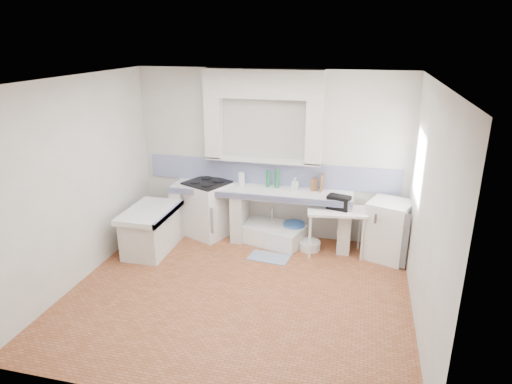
% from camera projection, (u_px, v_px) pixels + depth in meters
% --- Properties ---
extents(floor, '(4.50, 4.50, 0.00)m').
position_uv_depth(floor, '(238.00, 292.00, 6.06)').
color(floor, '#9F5A38').
rests_on(floor, ground).
extents(ceiling, '(4.50, 4.50, 0.00)m').
position_uv_depth(ceiling, '(235.00, 80.00, 5.13)').
color(ceiling, silver).
rests_on(ceiling, ground).
extents(wall_back, '(4.50, 0.00, 4.50)m').
position_uv_depth(wall_back, '(270.00, 156.00, 7.43)').
color(wall_back, silver).
rests_on(wall_back, ground).
extents(wall_front, '(4.50, 0.00, 4.50)m').
position_uv_depth(wall_front, '(171.00, 273.00, 3.76)').
color(wall_front, silver).
rests_on(wall_front, ground).
extents(wall_left, '(0.00, 4.50, 4.50)m').
position_uv_depth(wall_left, '(78.00, 182.00, 6.10)').
color(wall_left, silver).
rests_on(wall_left, ground).
extents(wall_right, '(0.00, 4.50, 4.50)m').
position_uv_depth(wall_right, '(427.00, 211.00, 5.09)').
color(wall_right, silver).
rests_on(wall_right, ground).
extents(alcove_mass, '(1.90, 0.25, 0.45)m').
position_uv_depth(alcove_mass, '(263.00, 84.00, 6.95)').
color(alcove_mass, silver).
rests_on(alcove_mass, ground).
extents(window_frame, '(0.35, 0.86, 1.06)m').
position_uv_depth(window_frame, '(433.00, 167.00, 6.08)').
color(window_frame, '#341F10').
rests_on(window_frame, ground).
extents(lace_valance, '(0.01, 0.84, 0.24)m').
position_uv_depth(lace_valance, '(425.00, 138.00, 5.99)').
color(lace_valance, white).
rests_on(lace_valance, ground).
extents(counter_slab, '(3.00, 0.60, 0.08)m').
position_uv_depth(counter_slab, '(260.00, 192.00, 7.35)').
color(counter_slab, white).
rests_on(counter_slab, ground).
extents(counter_lip, '(3.00, 0.04, 0.10)m').
position_uv_depth(counter_lip, '(256.00, 197.00, 7.10)').
color(counter_lip, navy).
rests_on(counter_lip, ground).
extents(counter_pier_left, '(0.20, 0.55, 0.82)m').
position_uv_depth(counter_pier_left, '(182.00, 210.00, 7.81)').
color(counter_pier_left, silver).
rests_on(counter_pier_left, ground).
extents(counter_pier_mid, '(0.20, 0.55, 0.82)m').
position_uv_depth(counter_pier_mid, '(240.00, 215.00, 7.58)').
color(counter_pier_mid, silver).
rests_on(counter_pier_mid, ground).
extents(counter_pier_right, '(0.20, 0.55, 0.82)m').
position_uv_depth(counter_pier_right, '(345.00, 225.00, 7.19)').
color(counter_pier_right, silver).
rests_on(counter_pier_right, ground).
extents(peninsula_top, '(0.70, 1.10, 0.08)m').
position_uv_depth(peninsula_top, '(150.00, 212.00, 7.04)').
color(peninsula_top, white).
rests_on(peninsula_top, ground).
extents(peninsula_base, '(0.60, 1.00, 0.62)m').
position_uv_depth(peninsula_base, '(151.00, 232.00, 7.16)').
color(peninsula_base, silver).
rests_on(peninsula_base, ground).
extents(peninsula_lip, '(0.04, 1.10, 0.10)m').
position_uv_depth(peninsula_lip, '(169.00, 214.00, 6.97)').
color(peninsula_lip, navy).
rests_on(peninsula_lip, ground).
extents(backsplash, '(4.27, 0.03, 0.40)m').
position_uv_depth(backsplash, '(270.00, 173.00, 7.51)').
color(backsplash, navy).
rests_on(backsplash, ground).
extents(stove, '(0.86, 0.85, 0.93)m').
position_uv_depth(stove, '(208.00, 209.00, 7.68)').
color(stove, white).
rests_on(stove, ground).
extents(sink, '(1.26, 0.91, 0.27)m').
position_uv_depth(sink, '(269.00, 234.00, 7.53)').
color(sink, white).
rests_on(sink, ground).
extents(side_table, '(0.95, 0.61, 0.04)m').
position_uv_depth(side_table, '(335.00, 232.00, 7.03)').
color(side_table, white).
rests_on(side_table, ground).
extents(fridge, '(0.76, 0.76, 0.92)m').
position_uv_depth(fridge, '(388.00, 230.00, 6.88)').
color(fridge, white).
rests_on(fridge, ground).
extents(bucket_red, '(0.40, 0.40, 0.30)m').
position_uv_depth(bucket_red, '(261.00, 234.00, 7.48)').
color(bucket_red, '#C30205').
rests_on(bucket_red, ground).
extents(bucket_orange, '(0.35, 0.35, 0.28)m').
position_uv_depth(bucket_orange, '(272.00, 234.00, 7.49)').
color(bucket_orange, '#D35419').
rests_on(bucket_orange, ground).
extents(bucket_blue, '(0.38, 0.38, 0.34)m').
position_uv_depth(bucket_blue, '(294.00, 233.00, 7.49)').
color(bucket_blue, '#3264B6').
rests_on(bucket_blue, ground).
extents(basin_white, '(0.46, 0.46, 0.13)m').
position_uv_depth(basin_white, '(310.00, 245.00, 7.27)').
color(basin_white, white).
rests_on(basin_white, ground).
extents(water_bottle_a, '(0.09, 0.09, 0.33)m').
position_uv_depth(water_bottle_a, '(267.00, 227.00, 7.70)').
color(water_bottle_a, silver).
rests_on(water_bottle_a, ground).
extents(water_bottle_b, '(0.10, 0.10, 0.30)m').
position_uv_depth(water_bottle_b, '(276.00, 230.00, 7.64)').
color(water_bottle_b, silver).
rests_on(water_bottle_b, ground).
extents(black_bag, '(0.38, 0.28, 0.21)m').
position_uv_depth(black_bag, '(339.00, 202.00, 6.91)').
color(black_bag, black).
rests_on(black_bag, side_table).
extents(green_bottle_a, '(0.06, 0.06, 0.29)m').
position_uv_depth(green_bottle_a, '(268.00, 179.00, 7.41)').
color(green_bottle_a, '#196A36').
rests_on(green_bottle_a, counter_slab).
extents(green_bottle_b, '(0.07, 0.07, 0.31)m').
position_uv_depth(green_bottle_b, '(277.00, 179.00, 7.37)').
color(green_bottle_b, '#196A36').
rests_on(green_bottle_b, counter_slab).
extents(knife_block, '(0.12, 0.11, 0.20)m').
position_uv_depth(knife_block, '(314.00, 185.00, 7.25)').
color(knife_block, brown).
rests_on(knife_block, counter_slab).
extents(cutting_board, '(0.05, 0.20, 0.27)m').
position_uv_depth(cutting_board, '(322.00, 183.00, 7.21)').
color(cutting_board, brown).
rests_on(cutting_board, counter_slab).
extents(paper_towel, '(0.14, 0.14, 0.22)m').
position_uv_depth(paper_towel, '(242.00, 179.00, 7.51)').
color(paper_towel, white).
rests_on(paper_towel, counter_slab).
extents(soap_bottle, '(0.11, 0.12, 0.20)m').
position_uv_depth(soap_bottle, '(295.00, 184.00, 7.29)').
color(soap_bottle, white).
rests_on(soap_bottle, counter_slab).
extents(rug, '(0.66, 0.43, 0.01)m').
position_uv_depth(rug, '(269.00, 257.00, 7.00)').
color(rug, '#3F5A8C').
rests_on(rug, ground).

